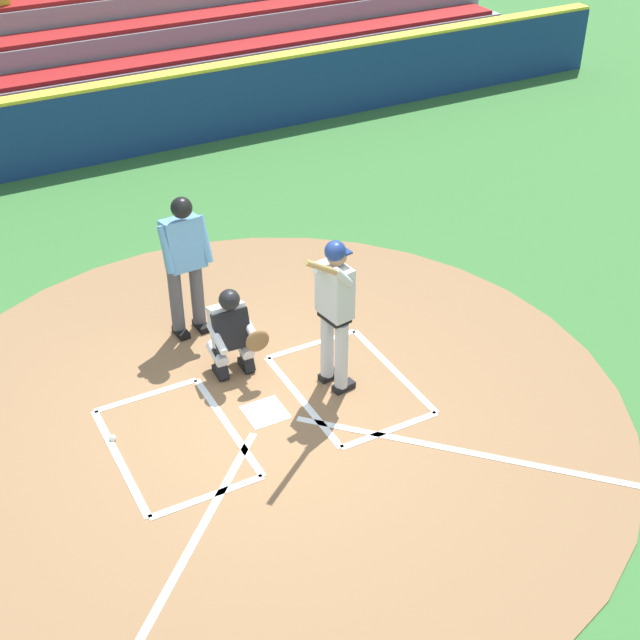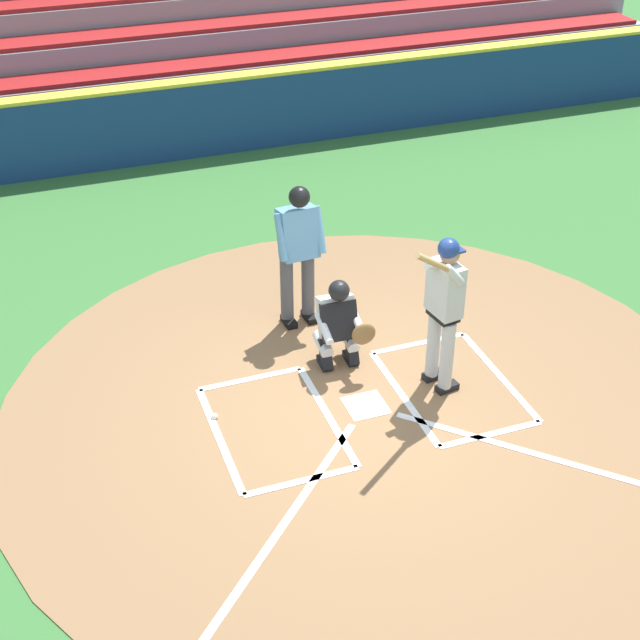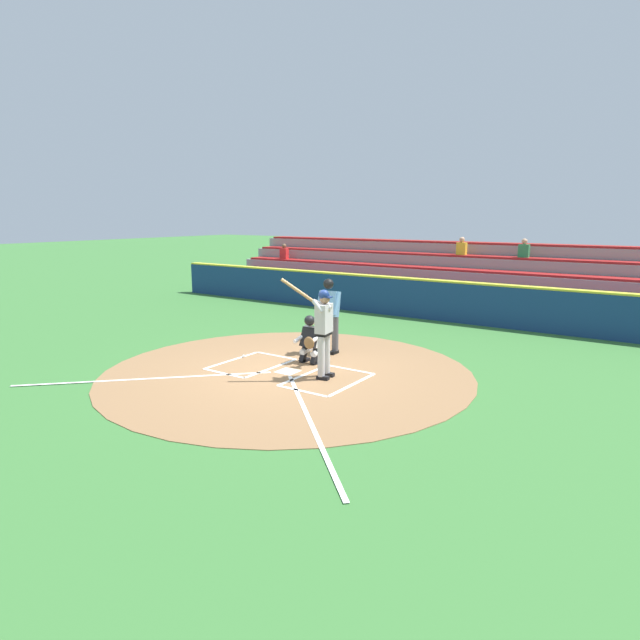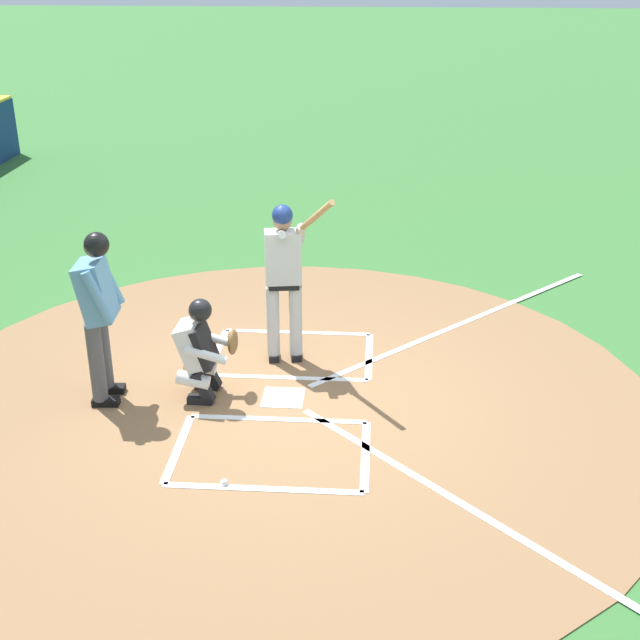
% 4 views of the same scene
% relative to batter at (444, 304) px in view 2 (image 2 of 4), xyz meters
% --- Properties ---
extents(ground_plane, '(120.00, 120.00, 0.00)m').
position_rel_batter_xyz_m(ground_plane, '(0.89, 0.06, -1.10)').
color(ground_plane, '#387033').
extents(dirt_circle, '(8.00, 8.00, 0.01)m').
position_rel_batter_xyz_m(dirt_circle, '(0.89, 0.06, -1.09)').
color(dirt_circle, olive).
rests_on(dirt_circle, ground).
extents(home_plate_and_chalk, '(7.93, 4.91, 0.01)m').
position_rel_batter_xyz_m(home_plate_and_chalk, '(0.89, 0.94, -1.08)').
color(home_plate_and_chalk, white).
rests_on(home_plate_and_chalk, dirt_circle).
extents(batter, '(0.87, 0.83, 2.13)m').
position_rel_batter_xyz_m(batter, '(0.00, 0.00, 0.00)').
color(batter, '#BCBCBC').
rests_on(batter, ground).
extents(catcher, '(0.59, 0.62, 1.13)m').
position_rel_batter_xyz_m(catcher, '(0.89, -0.79, -0.51)').
color(catcher, black).
rests_on(catcher, ground).
extents(plate_umpire, '(0.60, 0.44, 1.86)m').
position_rel_batter_xyz_m(plate_umpire, '(1.03, -1.79, -0.02)').
color(plate_umpire, '#4C4C51').
rests_on(plate_umpire, ground).
extents(baseball, '(0.07, 0.07, 0.07)m').
position_rel_batter_xyz_m(baseball, '(2.51, -0.29, -1.06)').
color(baseball, white).
rests_on(baseball, ground).
extents(backstop_wall, '(22.00, 0.36, 1.31)m').
position_rel_batter_xyz_m(backstop_wall, '(0.89, -7.44, -0.45)').
color(backstop_wall, navy).
rests_on(backstop_wall, ground).
extents(bleacher_stand, '(20.00, 4.25, 2.55)m').
position_rel_batter_xyz_m(bleacher_stand, '(0.90, -10.70, -0.25)').
color(bleacher_stand, gray).
rests_on(bleacher_stand, ground).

